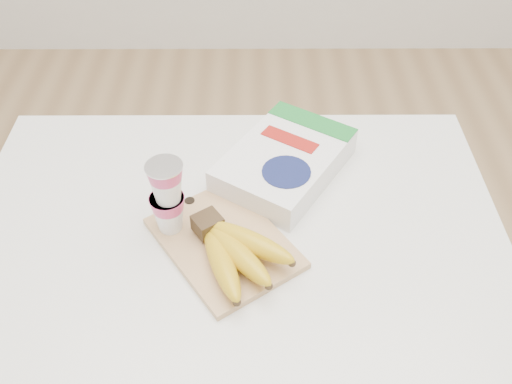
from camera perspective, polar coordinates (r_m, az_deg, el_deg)
table at (r=1.40m, az=-1.80°, el=-13.82°), size 1.03×0.68×0.77m
cutting_board at (r=1.05m, az=-3.21°, el=-5.09°), size 0.31×0.33×0.01m
bananas at (r=0.99m, az=-2.17°, el=-5.91°), size 0.20×0.21×0.07m
yogurt_stack at (r=1.02m, az=-8.88°, el=-0.36°), size 0.07×0.07×0.15m
cereal_box at (r=1.17m, az=2.89°, el=3.06°), size 0.31×0.34×0.06m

